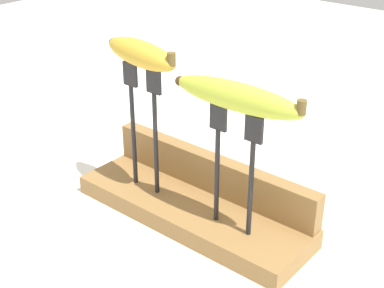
{
  "coord_description": "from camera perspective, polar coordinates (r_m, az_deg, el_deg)",
  "views": [
    {
      "loc": [
        0.46,
        -0.55,
        0.5
      ],
      "look_at": [
        0.0,
        0.0,
        0.13
      ],
      "focal_mm": 51.92,
      "sensor_mm": 36.0,
      "label": 1
    }
  ],
  "objects": [
    {
      "name": "fork_stand_left",
      "position": [
        0.84,
        -5.0,
        2.64
      ],
      "size": [
        0.07,
        0.01,
        0.2
      ],
      "color": "black",
      "rests_on": "wooden_board"
    },
    {
      "name": "fork_stand_right",
      "position": [
        0.75,
        4.37,
        -1.64
      ],
      "size": [
        0.08,
        0.01,
        0.18
      ],
      "color": "black",
      "rests_on": "wooden_board"
    },
    {
      "name": "wooden_board",
      "position": [
        0.87,
        0.0,
        -6.79
      ],
      "size": [
        0.39,
        0.12,
        0.03
      ],
      "primitive_type": "cube",
      "color": "olive",
      "rests_on": "ground"
    },
    {
      "name": "ground_plane",
      "position": [
        0.88,
        0.0,
        -7.61
      ],
      "size": [
        3.0,
        3.0,
        0.0
      ],
      "primitive_type": "plane",
      "color": "white"
    },
    {
      "name": "banana_raised_right",
      "position": [
        0.71,
        4.63,
        4.88
      ],
      "size": [
        0.2,
        0.04,
        0.04
      ],
      "color": "#B2C138",
      "rests_on": "fork_stand_right"
    },
    {
      "name": "board_backstop",
      "position": [
        0.88,
        2.07,
        -2.96
      ],
      "size": [
        0.38,
        0.02,
        0.06
      ],
      "primitive_type": "cube",
      "color": "olive",
      "rests_on": "wooden_board"
    },
    {
      "name": "banana_raised_left",
      "position": [
        0.81,
        -5.29,
        9.24
      ],
      "size": [
        0.16,
        0.06,
        0.04
      ],
      "color": "gold",
      "rests_on": "fork_stand_left"
    }
  ]
}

